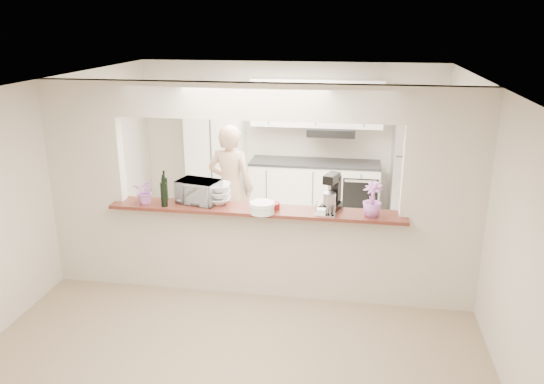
% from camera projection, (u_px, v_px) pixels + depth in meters
% --- Properties ---
extents(floor, '(6.00, 6.00, 0.00)m').
position_uv_depth(floor, '(257.00, 291.00, 6.43)').
color(floor, tan).
rests_on(floor, ground).
extents(tile_overlay, '(5.00, 2.90, 0.01)m').
position_uv_depth(tile_overlay, '(277.00, 241.00, 7.88)').
color(tile_overlay, silver).
rests_on(tile_overlay, floor).
extents(partition, '(5.00, 0.15, 2.50)m').
position_uv_depth(partition, '(256.00, 174.00, 5.96)').
color(partition, beige).
rests_on(partition, floor).
extents(bar_counter, '(3.40, 0.38, 1.09)m').
position_uv_depth(bar_counter, '(257.00, 248.00, 6.24)').
color(bar_counter, beige).
rests_on(bar_counter, floor).
extents(kitchen_cabinets, '(3.15, 0.62, 2.25)m').
position_uv_depth(kitchen_cabinets, '(276.00, 158.00, 8.71)').
color(kitchen_cabinets, white).
rests_on(kitchen_cabinets, floor).
extents(refrigerator, '(0.75, 0.70, 1.70)m').
position_uv_depth(refrigerator, '(416.00, 172.00, 8.34)').
color(refrigerator, '#B3B3B9').
rests_on(refrigerator, floor).
extents(flower_left, '(0.28, 0.25, 0.29)m').
position_uv_depth(flower_left, '(145.00, 191.00, 6.16)').
color(flower_left, pink).
rests_on(flower_left, bar_counter).
extents(wine_bottle_a, '(0.08, 0.08, 0.38)m').
position_uv_depth(wine_bottle_a, '(164.00, 194.00, 6.06)').
color(wine_bottle_a, black).
rests_on(wine_bottle_a, bar_counter).
extents(wine_bottle_b, '(0.07, 0.07, 0.36)m').
position_uv_depth(wine_bottle_b, '(165.00, 189.00, 6.28)').
color(wine_bottle_b, black).
rests_on(wine_bottle_b, bar_counter).
extents(toaster_oven, '(0.54, 0.43, 0.27)m').
position_uv_depth(toaster_oven, '(199.00, 191.00, 6.20)').
color(toaster_oven, '#B0B0B5').
rests_on(toaster_oven, bar_counter).
extents(serving_bowls, '(0.35, 0.35, 0.23)m').
position_uv_depth(serving_bowls, '(217.00, 194.00, 6.17)').
color(serving_bowls, white).
rests_on(serving_bowls, bar_counter).
extents(plate_stack_a, '(0.28, 0.28, 0.13)m').
position_uv_depth(plate_stack_a, '(262.00, 208.00, 5.87)').
color(plate_stack_a, white).
rests_on(plate_stack_a, bar_counter).
extents(plate_stack_b, '(0.28, 0.28, 0.10)m').
position_uv_depth(plate_stack_b, '(262.00, 209.00, 5.88)').
color(plate_stack_b, white).
rests_on(plate_stack_b, bar_counter).
extents(red_bowl, '(0.15, 0.15, 0.07)m').
position_uv_depth(red_bowl, '(273.00, 206.00, 6.02)').
color(red_bowl, maroon).
rests_on(red_bowl, bar_counter).
extents(tan_bowl, '(0.17, 0.17, 0.08)m').
position_uv_depth(tan_bowl, '(265.00, 205.00, 6.03)').
color(tan_bowl, tan).
rests_on(tan_bowl, bar_counter).
extents(utensil_caddy, '(0.23, 0.14, 0.21)m').
position_uv_depth(utensil_caddy, '(326.00, 208.00, 5.80)').
color(utensil_caddy, silver).
rests_on(utensil_caddy, bar_counter).
extents(stand_mixer, '(0.26, 0.32, 0.42)m').
position_uv_depth(stand_mixer, '(332.00, 193.00, 5.96)').
color(stand_mixer, black).
rests_on(stand_mixer, bar_counter).
extents(flower_right, '(0.27, 0.27, 0.38)m').
position_uv_depth(flower_right, '(372.00, 199.00, 5.74)').
color(flower_right, '#A967BF').
rests_on(flower_right, bar_counter).
extents(person, '(0.71, 0.52, 1.79)m').
position_uv_depth(person, '(231.00, 188.00, 7.38)').
color(person, tan).
rests_on(person, floor).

